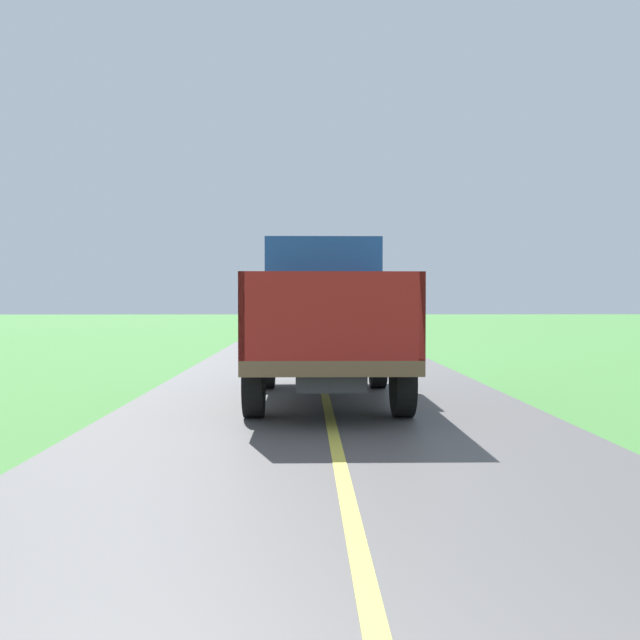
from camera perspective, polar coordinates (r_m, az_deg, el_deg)
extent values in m
cube|color=#2D2D30|center=(11.51, 0.44, -3.64)|extent=(0.90, 5.51, 0.24)
cube|color=brown|center=(11.49, 0.44, -2.65)|extent=(2.30, 5.80, 0.20)
cube|color=#1E479E|center=(13.41, 0.20, 2.42)|extent=(2.10, 1.90, 1.90)
cube|color=black|center=(14.38, 0.10, 3.68)|extent=(1.78, 0.02, 0.76)
cube|color=maroon|center=(10.51, -5.47, 0.51)|extent=(0.08, 3.85, 1.10)
cube|color=maroon|center=(10.58, 6.61, 0.52)|extent=(0.08, 3.85, 1.10)
cube|color=maroon|center=(8.61, 0.98, 0.32)|extent=(2.30, 0.08, 1.10)
cube|color=maroon|center=(12.37, 0.32, 0.65)|extent=(2.30, 0.08, 1.10)
cylinder|color=black|center=(13.32, -4.31, -3.39)|extent=(0.28, 1.00, 1.00)
cylinder|color=black|center=(13.37, 4.72, -3.37)|extent=(0.28, 1.00, 1.00)
cylinder|color=black|center=(9.95, -5.38, -5.02)|extent=(0.28, 1.00, 1.00)
cylinder|color=black|center=(10.02, 6.73, -4.98)|extent=(0.28, 1.00, 1.00)
ellipsoid|color=#B1C92D|center=(10.63, 2.24, -1.30)|extent=(0.50, 0.53, 0.46)
ellipsoid|color=gold|center=(11.13, 1.62, 0.32)|extent=(0.57, 0.69, 0.42)
ellipsoid|color=#B7C723|center=(10.77, -2.37, -1.32)|extent=(0.58, 0.75, 0.44)
ellipsoid|color=#B1C729|center=(9.11, 3.01, -2.05)|extent=(0.59, 0.71, 0.37)
ellipsoid|color=#B3C121|center=(10.64, 1.06, 0.38)|extent=(0.46, 0.43, 0.45)
ellipsoid|color=#B8D02C|center=(11.47, -3.97, -1.32)|extent=(0.57, 0.61, 0.44)
ellipsoid|color=#A2BE28|center=(9.25, -0.83, 2.13)|extent=(0.55, 0.65, 0.39)
ellipsoid|color=#A7D028|center=(10.29, 4.04, -1.65)|extent=(0.47, 0.60, 0.47)
ellipsoid|color=#A5CC27|center=(9.22, -0.22, 0.15)|extent=(0.57, 0.73, 0.43)
ellipsoid|color=#A6CD22|center=(9.96, -4.28, 0.08)|extent=(0.55, 0.69, 0.38)
ellipsoid|color=#AFCF2D|center=(10.51, -2.37, 1.89)|extent=(0.55, 0.57, 0.45)
ellipsoid|color=#A5C72F|center=(9.65, -4.06, 0.24)|extent=(0.50, 0.60, 0.36)
ellipsoid|color=#B6CB20|center=(11.08, 2.23, -1.39)|extent=(0.46, 0.53, 0.37)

